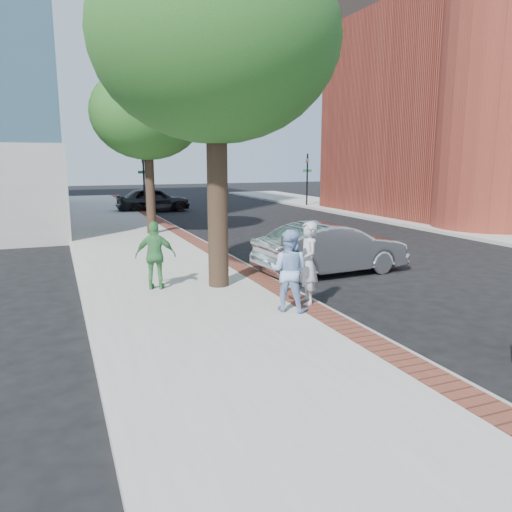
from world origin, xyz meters
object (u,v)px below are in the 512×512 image
person_gray (308,263)px  sedan_silver (332,248)px  bg_car (153,200)px  person_green (156,256)px  person_officer (289,270)px  parking_meter (286,250)px

person_gray → sedan_silver: (2.39, 3.00, -0.32)m
bg_car → person_green: bearing=165.3°
person_officer → person_green: size_ratio=1.03×
person_officer → person_gray: bearing=-112.0°
person_gray → bg_car: bearing=-173.2°
parking_meter → person_green: (-2.89, 1.50, -0.20)m
person_officer → bg_car: 23.59m
sedan_silver → person_officer: bearing=133.6°
person_gray → person_green: 3.91m
person_gray → sedan_silver: person_gray is taller
person_gray → sedan_silver: 3.85m
parking_meter → person_gray: size_ratio=0.79×
parking_meter → sedan_silver: size_ratio=0.32×
parking_meter → bg_car: size_ratio=0.31×
person_officer → sedan_silver: bearing=-90.9°
person_green → sedan_silver: size_ratio=0.37×
person_gray → bg_car: (0.84, 23.24, -0.29)m
parking_meter → person_gray: bearing=-88.1°
sedan_silver → parking_meter: bearing=124.1°
bg_car → person_officer: bearing=172.1°
person_officer → bg_car: person_officer is taller
sedan_silver → bg_car: bg_car is taller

